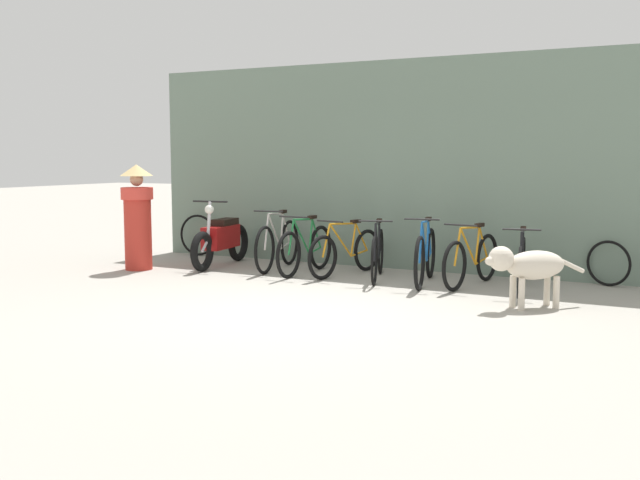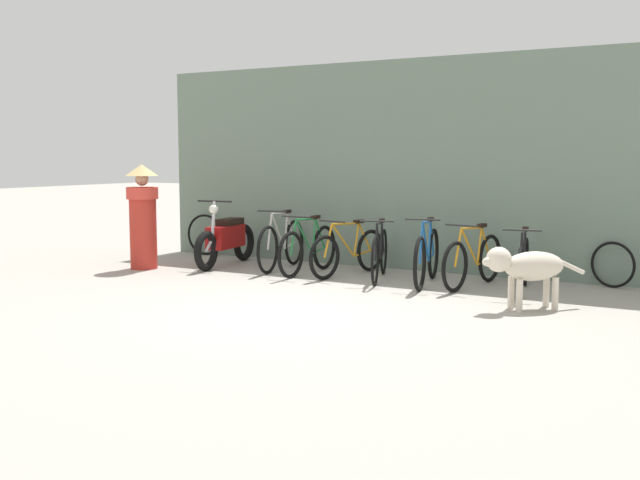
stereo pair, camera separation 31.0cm
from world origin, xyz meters
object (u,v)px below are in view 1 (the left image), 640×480
Objects in this scene: bicycle_0 at (278,245)px; bicycle_1 at (305,250)px; bicycle_5 at (472,260)px; bicycle_6 at (522,264)px; stray_dog at (528,266)px; motorcycle at (221,240)px; bicycle_3 at (378,254)px; bicycle_4 at (425,256)px; spare_tire_right at (198,235)px; person_in_robes at (138,214)px; bicycle_2 at (346,252)px; spare_tire_left at (609,263)px.

bicycle_1 is (0.58, -0.19, -0.02)m from bicycle_0.
bicycle_0 is at bearing -82.89° from bicycle_5.
bicycle_6 is 1.10m from stray_dog.
motorcycle is (-1.54, 0.06, 0.06)m from bicycle_1.
bicycle_3 is (1.14, 0.02, 0.01)m from bicycle_1.
bicycle_4 is (1.86, -0.02, 0.02)m from bicycle_1.
bicycle_5 is 2.32× the size of spare_tire_right.
bicycle_1 is at bearing 159.01° from person_in_robes.
bicycle_4 is 0.95× the size of motorcycle.
motorcycle is 1.14× the size of person_in_robes.
bicycle_3 is at bearing 75.57° from bicycle_0.
bicycle_2 is 1.00× the size of bicycle_5.
bicycle_0 is at bearing 168.71° from person_in_robes.
bicycle_1 is at bearing -107.34° from bicycle_3.
spare_tire_left is (5.62, 0.87, -0.11)m from motorcycle.
person_in_robes is 1.79m from spare_tire_right.
bicycle_6 is 0.93× the size of motorcycle.
bicycle_0 reaches higher than bicycle_6.
bicycle_2 is at bearing -82.66° from bicycle_5.
bicycle_5 is (3.04, -0.08, -0.03)m from bicycle_0.
bicycle_0 reaches higher than spare_tire_left.
bicycle_5 is at bearing 79.67° from bicycle_0.
bicycle_2 is 1.87m from bicycle_5.
spare_tire_right is (-5.76, 0.91, 0.01)m from bicycle_6.
person_in_robes reaches higher than bicycle_6.
bicycle_5 is at bearing 83.06° from motorcycle.
bicycle_6 is at bearing 98.52° from bicycle_2.
bicycle_4 is 3.40m from motorcycle.
bicycle_5 is 5.02m from person_in_robes.
bicycle_4 is 1.05× the size of bicycle_5.
bicycle_5 is at bearing -109.10° from bicycle_6.
spare_tire_left is (6.53, 1.73, -0.54)m from person_in_robes.
bicycle_4 is 1.09× the size of person_in_robes.
bicycle_1 is 0.96× the size of bicycle_4.
motorcycle is at bearing -91.25° from bicycle_0.
spare_tire_right is (-3.76, 0.89, -0.00)m from bicycle_3.
spare_tire_right is at bearing -123.84° from person_in_robes.
bicycle_4 is 1.75× the size of stray_dog.
stray_dog is (2.30, -1.06, 0.13)m from bicycle_3.
bicycle_4 is at bearing -69.14° from bicycle_5.
motorcycle reaches higher than bicycle_5.
bicycle_0 is at bearing 89.95° from motorcycle.
bicycle_3 reaches higher than bicycle_2.
bicycle_1 is 1.54m from motorcycle.
bicycle_1 is at bearing -19.15° from spare_tire_right.
bicycle_3 is (1.72, -0.17, -0.02)m from bicycle_0.
bicycle_5 reaches higher than spare_tire_left.
bicycle_2 is at bearing -103.69° from bicycle_6.
bicycle_3 is 0.89× the size of motorcycle.
stray_dog is (4.02, -1.23, 0.11)m from bicycle_0.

